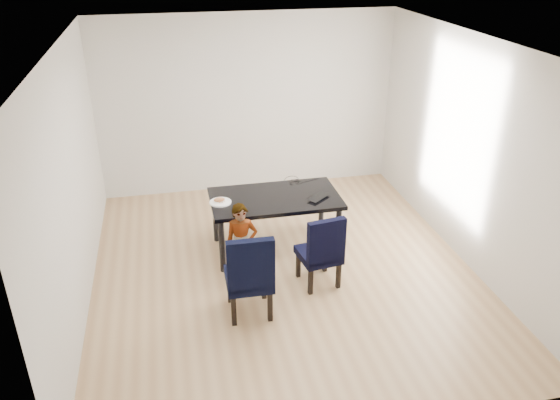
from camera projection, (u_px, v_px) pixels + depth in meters
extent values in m
cube|color=tan|center=(283.00, 270.00, 6.65)|extent=(4.50, 5.00, 0.01)
cube|color=white|center=(284.00, 43.00, 5.45)|extent=(4.50, 5.00, 0.01)
cube|color=silver|center=(248.00, 104.00, 8.25)|extent=(4.50, 0.01, 2.70)
cube|color=white|center=(360.00, 302.00, 3.86)|extent=(4.50, 0.01, 2.70)
cube|color=silver|center=(71.00, 185.00, 5.63)|extent=(0.01, 5.00, 2.70)
cube|color=white|center=(469.00, 152.00, 6.48)|extent=(0.01, 5.00, 2.70)
cube|color=black|center=(275.00, 223.00, 6.92)|extent=(1.60, 0.90, 0.75)
cube|color=black|center=(249.00, 272.00, 5.71)|extent=(0.49, 0.51, 1.00)
cube|color=black|center=(319.00, 248.00, 6.22)|extent=(0.50, 0.52, 0.92)
imported|color=orange|center=(242.00, 245.00, 6.20)|extent=(0.39, 0.27, 1.01)
cylinder|color=white|center=(220.00, 202.00, 6.60)|extent=(0.35, 0.35, 0.01)
ellipsoid|color=#B97242|center=(219.00, 200.00, 6.59)|extent=(0.15, 0.12, 0.06)
imported|color=black|center=(315.00, 196.00, 6.73)|extent=(0.39, 0.37, 0.03)
torus|color=black|center=(296.00, 183.00, 7.13)|extent=(0.19, 0.19, 0.01)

